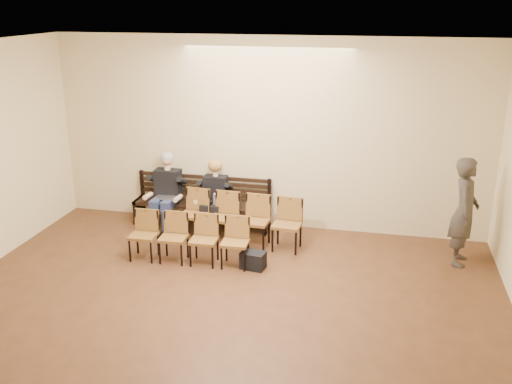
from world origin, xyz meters
TOP-DOWN VIEW (x-y plane):
  - room_walls at (0.00, 0.79)m, footprint 8.02×10.01m
  - bench at (-1.18, 4.65)m, footprint 2.60×0.90m
  - seated_man at (-1.81, 4.53)m, footprint 0.59×0.81m
  - seated_woman at (-0.88, 4.53)m, footprint 0.53×0.73m
  - laptop at (-1.79, 4.39)m, footprint 0.38×0.31m
  - water_bottle at (-0.80, 4.31)m, footprint 0.08×0.08m
  - bag at (0.18, 3.11)m, footprint 0.41×0.31m
  - passerby at (3.40, 4.05)m, footprint 0.59×0.81m
  - chair_row_front at (-0.27, 4.00)m, footprint 2.19×0.64m
  - chair_row_back at (-0.89, 3.10)m, footprint 1.98×0.50m

SIDE VIEW (x-z plane):
  - bag at x=0.18m, z-range 0.00..0.28m
  - bench at x=-1.18m, z-range 0.00..0.45m
  - chair_row_back at x=-0.89m, z-range 0.00..0.81m
  - chair_row_front at x=-0.27m, z-range 0.00..0.89m
  - water_bottle at x=-0.80m, z-range 0.45..0.67m
  - laptop at x=-1.79m, z-range 0.45..0.71m
  - seated_woman at x=-0.88m, z-range 0.00..1.23m
  - seated_man at x=-1.81m, z-range 0.00..1.41m
  - passerby at x=3.40m, z-range 0.00..2.04m
  - room_walls at x=0.00m, z-range 0.78..4.29m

